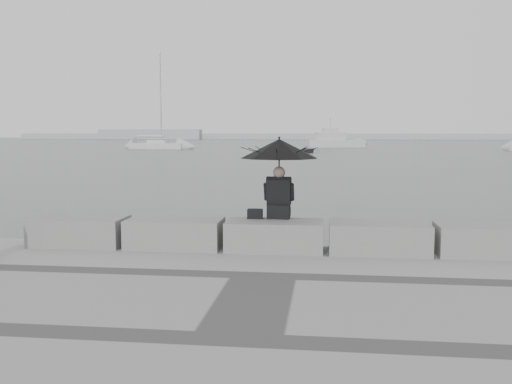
# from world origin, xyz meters

# --- Properties ---
(ground) EXTENTS (360.00, 360.00, 0.00)m
(ground) POSITION_xyz_m (0.00, 0.00, 0.00)
(ground) COLOR #45484A
(ground) RESTS_ON ground
(stone_block_far_left) EXTENTS (1.60, 0.80, 0.50)m
(stone_block_far_left) POSITION_xyz_m (-3.40, -0.45, 0.75)
(stone_block_far_left) COLOR slate
(stone_block_far_left) RESTS_ON promenade
(stone_block_left) EXTENTS (1.60, 0.80, 0.50)m
(stone_block_left) POSITION_xyz_m (-1.70, -0.45, 0.75)
(stone_block_left) COLOR slate
(stone_block_left) RESTS_ON promenade
(stone_block_centre) EXTENTS (1.60, 0.80, 0.50)m
(stone_block_centre) POSITION_xyz_m (0.00, -0.45, 0.75)
(stone_block_centre) COLOR slate
(stone_block_centre) RESTS_ON promenade
(stone_block_right) EXTENTS (1.60, 0.80, 0.50)m
(stone_block_right) POSITION_xyz_m (1.70, -0.45, 0.75)
(stone_block_right) COLOR slate
(stone_block_right) RESTS_ON promenade
(stone_block_far_right) EXTENTS (1.60, 0.80, 0.50)m
(stone_block_far_right) POSITION_xyz_m (3.40, -0.45, 0.75)
(stone_block_far_right) COLOR slate
(stone_block_far_right) RESTS_ON promenade
(seated_person) EXTENTS (1.35, 1.35, 1.39)m
(seated_person) POSITION_xyz_m (0.04, -0.12, 2.04)
(seated_person) COLOR black
(seated_person) RESTS_ON stone_block_centre
(bag) EXTENTS (0.25, 0.14, 0.16)m
(bag) POSITION_xyz_m (-0.36, -0.23, 1.08)
(bag) COLOR black
(bag) RESTS_ON stone_block_centre
(distant_landmass) EXTENTS (180.00, 8.00, 2.80)m
(distant_landmass) POSITION_xyz_m (-8.14, 154.51, 0.90)
(distant_landmass) COLOR #ACAFB2
(distant_landmass) RESTS_ON ground
(sailboat_left) EXTENTS (7.94, 3.58, 12.90)m
(sailboat_left) POSITION_xyz_m (-21.77, 65.63, 0.52)
(sailboat_left) COLOR silver
(sailboat_left) RESTS_ON ground
(motor_cruiser) EXTENTS (8.84, 4.86, 4.50)m
(motor_cruiser) POSITION_xyz_m (2.25, 75.84, 0.89)
(motor_cruiser) COLOR silver
(motor_cruiser) RESTS_ON ground
(dinghy) EXTENTS (3.60, 1.92, 0.58)m
(dinghy) POSITION_xyz_m (-1.21, 55.22, 0.29)
(dinghy) COLOR slate
(dinghy) RESTS_ON ground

